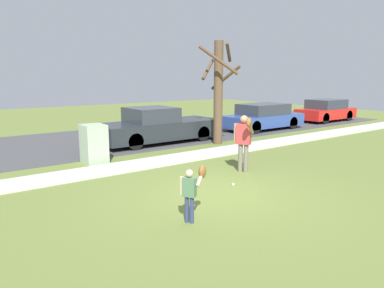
# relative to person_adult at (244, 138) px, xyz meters

# --- Properties ---
(ground_plane) EXTENTS (48.00, 48.00, 0.00)m
(ground_plane) POSITION_rel_person_adult_xyz_m (-1.92, 2.44, -1.02)
(ground_plane) COLOR olive
(sidewalk_strip) EXTENTS (36.00, 1.20, 0.06)m
(sidewalk_strip) POSITION_rel_person_adult_xyz_m (-1.92, 2.54, -0.99)
(sidewalk_strip) COLOR beige
(sidewalk_strip) RESTS_ON ground
(road_surface) EXTENTS (36.00, 6.80, 0.02)m
(road_surface) POSITION_rel_person_adult_xyz_m (-1.92, 7.54, -1.01)
(road_surface) COLOR #424244
(road_surface) RESTS_ON ground
(person_adult) EXTENTS (0.58, 0.82, 1.66)m
(person_adult) POSITION_rel_person_adult_xyz_m (0.00, 0.00, 0.00)
(person_adult) COLOR #6B6656
(person_adult) RESTS_ON ground
(person_child) EXTENTS (0.57, 0.33, 1.08)m
(person_child) POSITION_rel_person_adult_xyz_m (-3.36, -2.03, -0.32)
(person_child) COLOR navy
(person_child) RESTS_ON ground
(baseball) EXTENTS (0.07, 0.07, 0.07)m
(baseball) POSITION_rel_person_adult_xyz_m (-1.15, -0.81, -0.99)
(baseball) COLOR white
(baseball) RESTS_ON ground
(utility_cabinet) EXTENTS (0.69, 0.77, 1.24)m
(utility_cabinet) POSITION_rel_person_adult_xyz_m (-3.00, 3.73, -0.40)
(utility_cabinet) COLOR #9EB293
(utility_cabinet) RESTS_ON ground
(street_tree_near) EXTENTS (1.84, 1.88, 4.13)m
(street_tree_near) POSITION_rel_person_adult_xyz_m (2.38, 3.89, 1.20)
(street_tree_near) COLOR brown
(street_tree_near) RESTS_ON ground
(parked_pickup_dark) EXTENTS (5.20, 1.95, 1.48)m
(parked_pickup_dark) POSITION_rel_person_adult_xyz_m (0.52, 5.57, -0.35)
(parked_pickup_dark) COLOR #23282D
(parked_pickup_dark) RESTS_ON road_surface
(parked_wagon_blue) EXTENTS (4.50, 1.80, 1.33)m
(parked_wagon_blue) POSITION_rel_person_adult_xyz_m (6.84, 5.52, -0.36)
(parked_wagon_blue) COLOR #2D478C
(parked_wagon_blue) RESTS_ON road_surface
(parked_hatchback_red) EXTENTS (4.00, 1.75, 1.33)m
(parked_hatchback_red) POSITION_rel_person_adult_xyz_m (12.64, 5.66, -0.36)
(parked_hatchback_red) COLOR red
(parked_hatchback_red) RESTS_ON road_surface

